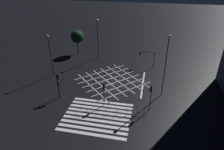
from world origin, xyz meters
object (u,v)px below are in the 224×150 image
Objects in this scene: street_tree_near at (77,37)px; traffic_light_median_south at (104,90)px; traffic_light_ne_main at (146,55)px; street_lamp_east at (167,57)px; traffic_light_se_main at (151,93)px; street_lamp_west at (97,31)px; traffic_light_sw_main at (58,85)px; street_lamp_far at (50,49)px; traffic_light_sw_cross at (58,81)px.

traffic_light_median_south is at bearing -59.77° from street_tree_near.
street_lamp_east is (3.38, -10.78, 4.41)m from traffic_light_ne_main.
traffic_light_ne_main is 0.33× the size of street_lamp_east.
street_tree_near is at bearing -46.89° from traffic_light_se_main.
street_lamp_west is (-11.22, 2.34, 4.03)m from traffic_light_ne_main.
street_lamp_far is (-4.74, 7.29, 3.05)m from traffic_light_sw_main.
street_lamp_far reaches higher than traffic_light_ne_main.
traffic_light_median_south is 10.87m from street_lamp_east.
traffic_light_se_main is 15.45m from traffic_light_ne_main.
street_lamp_west is (-12.68, 17.72, 3.57)m from traffic_light_se_main.
traffic_light_ne_main reaches higher than traffic_light_sw_main.
traffic_light_ne_main is 0.42× the size of street_lamp_far.
traffic_light_ne_main is 17.62m from street_tree_near.
street_lamp_west is (1.81, 17.51, 4.14)m from traffic_light_sw_main.
street_lamp_west is 6.54m from street_tree_near.
street_tree_near is (-5.77, 2.00, -2.32)m from street_lamp_west.
traffic_light_ne_main is at bearing 23.91° from street_lamp_far.
street_lamp_far is 12.31m from street_tree_near.
traffic_light_se_main reaches higher than traffic_light_sw_cross.
traffic_light_median_south is at bearing -152.35° from street_lamp_east.
traffic_light_sw_main is 0.41× the size of street_lamp_far.
street_tree_near is at bearing -14.34° from traffic_light_ne_main.
traffic_light_sw_cross is at bearing -56.41° from street_lamp_far.
traffic_light_ne_main is 0.59× the size of street_tree_near.
traffic_light_ne_main is at bearing 107.41° from street_lamp_east.
street_lamp_east is 1.13× the size of street_lamp_west.
street_lamp_east reaches higher than traffic_light_sw_cross.
street_lamp_west reaches higher than traffic_light_ne_main.
traffic_light_median_south is 7.56m from traffic_light_sw_main.
street_lamp_far is at bearing -93.62° from street_tree_near.
traffic_light_se_main is 6.36m from street_lamp_east.
traffic_light_median_south reaches higher than traffic_light_sw_main.
traffic_light_sw_main is at bearing -0.83° from traffic_light_se_main.
traffic_light_se_main is 14.72m from traffic_light_sw_cross.
street_lamp_east is 21.39m from street_lamp_far.
traffic_light_sw_cross is at bearing -166.77° from street_lamp_east.
street_lamp_east is at bearing -36.59° from street_tree_near.
traffic_light_sw_cross is 19.78m from traffic_light_ne_main.
street_tree_near is at bearing 143.41° from street_lamp_east.
traffic_light_se_main is at bearing 95.45° from traffic_light_ne_main.
traffic_light_sw_cross is at bearing -96.78° from street_lamp_west.
traffic_light_sw_cross is 0.40× the size of street_lamp_east.
traffic_light_median_south is 7.80m from traffic_light_sw_cross.
street_tree_near is (-3.96, 19.51, 1.82)m from traffic_light_sw_main.
street_lamp_east is at bearing -112.59° from traffic_light_se_main.
street_lamp_far is (-17.76, -7.87, 2.94)m from traffic_light_ne_main.
street_tree_near reaches higher than traffic_light_median_south.
street_lamp_far is at bearing 123.02° from traffic_light_sw_main.
traffic_light_se_main is 27.04m from street_tree_near.
street_tree_near reaches higher than traffic_light_se_main.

